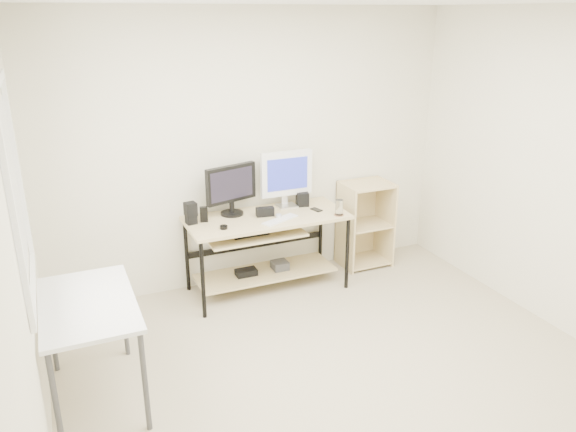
# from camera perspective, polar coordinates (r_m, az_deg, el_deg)

# --- Properties ---
(room) EXTENTS (4.01, 4.01, 2.62)m
(room) POSITION_cam_1_polar(r_m,az_deg,el_deg) (3.59, 5.11, 0.08)
(room) COLOR #B7AA8C
(room) RESTS_ON ground
(desk) EXTENTS (1.50, 0.65, 0.75)m
(desk) POSITION_cam_1_polar(r_m,az_deg,el_deg) (5.29, -2.42, -2.20)
(desk) COLOR #CDBA82
(desk) RESTS_ON ground
(side_table) EXTENTS (0.60, 1.00, 0.75)m
(side_table) POSITION_cam_1_polar(r_m,az_deg,el_deg) (3.98, -19.61, -9.23)
(side_table) COLOR silver
(side_table) RESTS_ON ground
(shelf_unit) EXTENTS (0.50, 0.40, 0.90)m
(shelf_unit) POSITION_cam_1_polar(r_m,az_deg,el_deg) (5.94, 7.66, -0.70)
(shelf_unit) COLOR beige
(shelf_unit) RESTS_ON ground
(black_monitor) EXTENTS (0.51, 0.21, 0.47)m
(black_monitor) POSITION_cam_1_polar(r_m,az_deg,el_deg) (5.20, -5.80, 2.97)
(black_monitor) COLOR black
(black_monitor) RESTS_ON desk
(white_imac) EXTENTS (0.52, 0.16, 0.55)m
(white_imac) POSITION_cam_1_polar(r_m,az_deg,el_deg) (5.37, -0.16, 4.18)
(white_imac) COLOR silver
(white_imac) RESTS_ON desk
(keyboard) EXTENTS (0.39, 0.25, 0.01)m
(keyboard) POSITION_cam_1_polar(r_m,az_deg,el_deg) (5.10, -0.79, -0.39)
(keyboard) COLOR silver
(keyboard) RESTS_ON desk
(mouse) EXTENTS (0.10, 0.12, 0.04)m
(mouse) POSITION_cam_1_polar(r_m,az_deg,el_deg) (5.17, -0.95, 0.04)
(mouse) COLOR #B8B8BD
(mouse) RESTS_ON desk
(center_speaker) EXTENTS (0.17, 0.10, 0.08)m
(center_speaker) POSITION_cam_1_polar(r_m,az_deg,el_deg) (5.21, -2.35, 0.43)
(center_speaker) COLOR black
(center_speaker) RESTS_ON desk
(speaker_left) EXTENTS (0.11, 0.11, 0.20)m
(speaker_left) POSITION_cam_1_polar(r_m,az_deg,el_deg) (5.07, -9.85, 0.33)
(speaker_left) COLOR black
(speaker_left) RESTS_ON desk
(speaker_right) EXTENTS (0.13, 0.13, 0.14)m
(speaker_right) POSITION_cam_1_polar(r_m,az_deg,el_deg) (5.48, 1.47, 1.75)
(speaker_right) COLOR black
(speaker_right) RESTS_ON desk
(audio_controller) EXTENTS (0.08, 0.06, 0.14)m
(audio_controller) POSITION_cam_1_polar(r_m,az_deg,el_deg) (5.11, -8.54, 0.16)
(audio_controller) COLOR black
(audio_controller) RESTS_ON desk
(volume_puck) EXTENTS (0.07, 0.07, 0.03)m
(volume_puck) POSITION_cam_1_polar(r_m,az_deg,el_deg) (4.94, -6.55, -1.14)
(volume_puck) COLOR black
(volume_puck) RESTS_ON desk
(smartphone) EXTENTS (0.09, 0.13, 0.01)m
(smartphone) POSITION_cam_1_polar(r_m,az_deg,el_deg) (5.38, 2.90, 0.65)
(smartphone) COLOR black
(smartphone) RESTS_ON desk
(coaster) EXTENTS (0.12, 0.12, 0.01)m
(coaster) POSITION_cam_1_polar(r_m,az_deg,el_deg) (5.26, 5.19, 0.12)
(coaster) COLOR #8E6140
(coaster) RESTS_ON desk
(drinking_glass) EXTENTS (0.10, 0.10, 0.14)m
(drinking_glass) POSITION_cam_1_polar(r_m,az_deg,el_deg) (5.23, 5.22, 0.89)
(drinking_glass) COLOR white
(drinking_glass) RESTS_ON coaster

